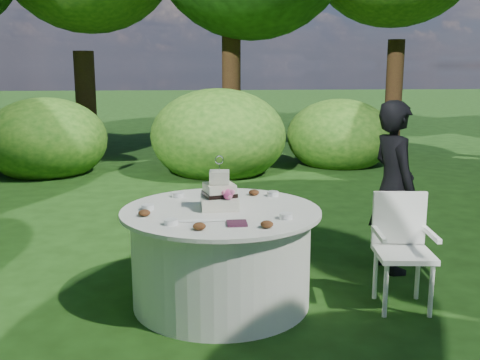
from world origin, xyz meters
name	(u,v)px	position (x,y,z in m)	size (l,w,h in m)	color
ground	(221,302)	(0.00, 0.00, 0.00)	(80.00, 80.00, 0.00)	black
napkins	(237,223)	(0.09, -0.44, 0.78)	(0.14, 0.14, 0.02)	#4B2037
feather_plume	(200,220)	(-0.17, -0.33, 0.78)	(0.48, 0.07, 0.01)	white
guest	(393,187)	(1.61, 0.61, 0.79)	(0.57, 0.38, 1.57)	black
table	(221,256)	(0.00, 0.00, 0.39)	(1.56, 1.56, 0.77)	white
cake	(220,194)	(-0.01, 0.03, 0.88)	(0.29, 0.30, 0.42)	beige
chair	(402,241)	(1.41, -0.16, 0.52)	(0.47, 0.46, 0.89)	white
votives	(212,206)	(-0.07, 0.04, 0.79)	(1.13, 0.95, 0.04)	white
petal_cups	(217,213)	(-0.04, -0.19, 0.79)	(0.98, 1.09, 0.05)	#562D16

